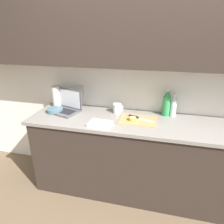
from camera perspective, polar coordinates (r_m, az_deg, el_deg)
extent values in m
plane|color=brown|center=(2.59, 7.28, -20.92)|extent=(12.00, 12.00, 0.00)
cube|color=white|center=(2.28, 9.90, 10.21)|extent=(5.20, 0.06, 2.60)
cube|color=white|center=(2.47, -8.86, 5.84)|extent=(0.09, 0.01, 0.12)
cube|color=white|center=(2.30, 15.59, 4.01)|extent=(0.09, 0.01, 0.12)
cube|color=#332823|center=(2.04, 10.41, 22.13)|extent=(4.42, 0.32, 0.70)
cube|color=#332823|center=(2.32, 7.82, -13.12)|extent=(2.32, 0.58, 0.86)
cube|color=gray|center=(2.09, 8.45, -3.07)|extent=(2.40, 0.62, 0.03)
cube|color=#515156|center=(2.34, -13.49, 0.10)|extent=(0.37, 0.32, 0.02)
cube|color=black|center=(2.33, -13.52, 0.34)|extent=(0.29, 0.21, 0.00)
cube|color=#515156|center=(2.37, -11.89, 3.75)|extent=(0.32, 0.11, 0.24)
cube|color=white|center=(2.37, -11.98, 3.71)|extent=(0.27, 0.09, 0.20)
cube|color=tan|center=(2.10, 7.38, -2.27)|extent=(0.39, 0.28, 0.01)
cube|color=silver|center=(2.09, 9.60, -2.34)|extent=(0.17, 0.09, 0.00)
cylinder|color=black|center=(2.14, 6.24, -1.26)|extent=(0.11, 0.06, 0.02)
cylinder|color=yellow|center=(2.06, 5.92, -2.00)|extent=(0.07, 0.07, 0.04)
cylinder|color=#F4EAA3|center=(2.05, 5.95, -1.52)|extent=(0.06, 0.06, 0.00)
cylinder|color=silver|center=(2.26, 17.12, 1.13)|extent=(0.06, 0.06, 0.18)
cone|color=silver|center=(2.22, 17.47, 4.00)|extent=(0.06, 0.06, 0.05)
cylinder|color=white|center=(2.21, 17.58, 4.88)|extent=(0.03, 0.03, 0.02)
cylinder|color=#2D934C|center=(2.25, 15.26, 1.66)|extent=(0.08, 0.08, 0.22)
cone|color=#2D934C|center=(2.20, 15.63, 5.07)|extent=(0.07, 0.07, 0.07)
cylinder|color=white|center=(2.19, 15.74, 6.12)|extent=(0.04, 0.04, 0.02)
cylinder|color=silver|center=(2.25, 1.49, 1.07)|extent=(0.10, 0.10, 0.11)
cube|color=silver|center=(2.24, 2.94, 1.08)|extent=(0.02, 0.01, 0.06)
cylinder|color=slate|center=(2.37, -15.99, 0.49)|extent=(0.18, 0.18, 0.05)
cylinder|color=white|center=(2.52, -15.35, 4.35)|extent=(0.12, 0.12, 0.25)
cube|color=white|center=(1.98, -3.46, -3.37)|extent=(0.23, 0.18, 0.02)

